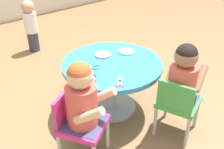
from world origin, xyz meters
TOP-DOWN VIEW (x-y plane):
  - ground_plane at (0.00, 0.00)m, footprint 10.00×10.00m
  - craft_table at (0.00, 0.00)m, footprint 0.85×0.85m
  - child_chair_left at (-0.54, -0.27)m, footprint 0.41×0.41m
  - seated_child_left at (-0.52, -0.31)m, footprint 0.40×0.43m
  - child_chair_right at (0.16, -0.59)m, footprint 0.38×0.38m
  - seated_child_right at (0.20, -0.57)m, footprint 0.41×0.36m
  - toddler_standing at (0.03, 1.61)m, footprint 0.17×0.17m
  - rolling_pin at (-0.27, -0.05)m, footprint 0.09×0.23m
  - craft_scissors at (-0.18, -0.29)m, footprint 0.13×0.13m
  - playdough_blob_0 at (0.02, 0.15)m, footprint 0.14×0.14m
  - playdough_blob_1 at (0.23, 0.06)m, footprint 0.15×0.15m
  - cookie_cutter_0 at (-0.30, -0.13)m, footprint 0.07×0.07m
  - cookie_cutter_1 at (-0.16, 0.02)m, footprint 0.07×0.07m

SIDE VIEW (x-z plane):
  - ground_plane at x=0.00m, z-range 0.00..0.00m
  - child_chair_left at x=-0.54m, z-range 0.04..0.57m
  - child_chair_right at x=0.16m, z-range 0.04..0.57m
  - toddler_standing at x=0.03m, z-range 0.02..0.70m
  - craft_table at x=0.00m, z-range 0.12..0.60m
  - craft_scissors at x=-0.18m, z-range 0.48..0.49m
  - cookie_cutter_0 at x=-0.30m, z-range 0.48..0.49m
  - cookie_cutter_1 at x=-0.16m, z-range 0.48..0.49m
  - playdough_blob_1 at x=0.23m, z-range 0.48..0.49m
  - playdough_blob_0 at x=0.02m, z-range 0.48..0.50m
  - rolling_pin at x=-0.27m, z-range 0.48..0.53m
  - seated_child_left at x=-0.52m, z-range 0.28..0.79m
  - seated_child_right at x=0.20m, z-range 0.28..0.79m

